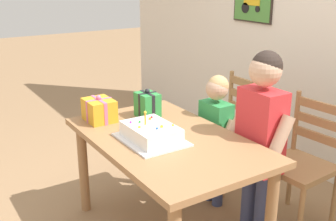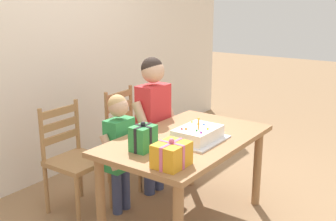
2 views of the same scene
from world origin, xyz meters
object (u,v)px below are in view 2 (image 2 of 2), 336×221
(child_older, at_px, (153,112))
(chair_left, at_px, (74,158))
(birthday_cake, at_px, (198,134))
(gift_box_beside_cake, at_px, (143,138))
(child_younger, at_px, (120,142))
(chair_right, at_px, (132,135))
(dining_table, at_px, (186,150))
(gift_box_red_large, at_px, (172,155))

(child_older, bearing_deg, chair_left, 152.71)
(birthday_cake, distance_m, gift_box_beside_cake, 0.45)
(child_younger, bearing_deg, chair_right, 32.04)
(gift_box_beside_cake, distance_m, chair_left, 0.86)
(dining_table, bearing_deg, birthday_cake, -94.77)
(dining_table, relative_size, chair_left, 1.50)
(dining_table, bearing_deg, child_younger, 107.55)
(gift_box_red_large, distance_m, chair_right, 1.46)
(dining_table, relative_size, birthday_cake, 3.14)
(dining_table, bearing_deg, child_older, 62.24)
(gift_box_red_large, bearing_deg, birthday_cake, 13.11)
(dining_table, xyz_separation_m, birthday_cake, (-0.01, -0.11, 0.15))
(dining_table, distance_m, child_younger, 0.57)
(birthday_cake, distance_m, chair_right, 1.10)
(birthday_cake, distance_m, chair_left, 1.10)
(birthday_cake, distance_m, child_younger, 0.69)
(birthday_cake, bearing_deg, child_younger, 104.06)
(child_older, bearing_deg, gift_box_beside_cake, -147.35)
(chair_left, xyz_separation_m, child_older, (0.66, -0.34, 0.31))
(chair_left, bearing_deg, gift_box_red_large, -97.62)
(birthday_cake, height_order, gift_box_red_large, birthday_cake)
(gift_box_beside_cake, bearing_deg, chair_left, 87.59)
(child_older, bearing_deg, birthday_cake, -114.40)
(chair_left, bearing_deg, child_older, -27.29)
(dining_table, height_order, chair_right, chair_right)
(dining_table, distance_m, child_older, 0.63)
(chair_left, xyz_separation_m, child_younger, (0.20, -0.34, 0.15))
(gift_box_red_large, distance_m, chair_left, 1.17)
(dining_table, bearing_deg, chair_left, 112.97)
(gift_box_beside_cake, xyz_separation_m, chair_left, (0.03, 0.78, -0.35))
(gift_box_red_large, distance_m, gift_box_beside_cake, 0.35)
(dining_table, xyz_separation_m, gift_box_beside_cake, (-0.41, 0.10, 0.19))
(gift_box_beside_cake, bearing_deg, dining_table, -13.59)
(chair_right, distance_m, child_younger, 0.66)
(gift_box_red_large, height_order, chair_right, chair_right)
(chair_right, bearing_deg, dining_table, -112.81)
(chair_left, distance_m, child_younger, 0.42)
(gift_box_red_large, xyz_separation_m, gift_box_beside_cake, (0.12, 0.33, 0.01))
(dining_table, distance_m, chair_left, 0.97)
(gift_box_beside_cake, bearing_deg, chair_right, 45.21)
(gift_box_beside_cake, relative_size, child_younger, 0.21)
(chair_right, bearing_deg, chair_left, 179.99)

